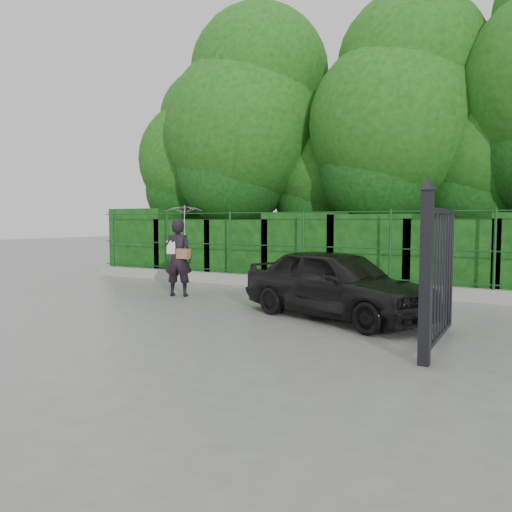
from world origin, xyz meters
The scene contains 8 objects.
ground centered at (0.00, 0.00, 0.00)m, with size 80.00×80.00×0.00m, color gray.
kerb centered at (0.00, 4.50, 0.15)m, with size 14.00×0.25×0.30m, color #9E9E99.
fence centered at (0.22, 4.50, 1.20)m, with size 14.13×0.06×1.80m.
hedge centered at (-0.08, 5.50, 1.00)m, with size 14.20×1.20×2.24m.
trees centered at (1.14, 7.74, 4.62)m, with size 17.10×6.15×8.08m.
gate centered at (4.60, -0.72, 1.19)m, with size 0.22×2.33×2.36m.
woman centered at (-1.67, 1.94, 1.40)m, with size 1.00×0.92×2.21m.
car centered at (2.55, 1.16, 0.66)m, with size 1.56×3.89×1.32m, color black.
Camera 1 is at (5.78, -7.63, 1.82)m, focal length 35.00 mm.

